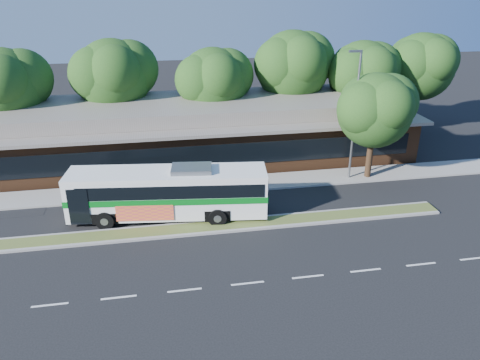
# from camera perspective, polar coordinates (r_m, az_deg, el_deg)

# --- Properties ---
(ground) EXTENTS (120.00, 120.00, 0.00)m
(ground) POSITION_cam_1_polar(r_m,az_deg,el_deg) (26.98, -1.13, -6.31)
(ground) COLOR black
(ground) RESTS_ON ground
(median_strip) EXTENTS (26.00, 1.10, 0.15)m
(median_strip) POSITION_cam_1_polar(r_m,az_deg,el_deg) (27.46, -1.33, -5.55)
(median_strip) COLOR #525D27
(median_strip) RESTS_ON ground
(sidewalk) EXTENTS (44.00, 2.60, 0.12)m
(sidewalk) POSITION_cam_1_polar(r_m,az_deg,el_deg) (32.60, -2.93, -0.66)
(sidewalk) COLOR gray
(sidewalk) RESTS_ON ground
(plaza_building) EXTENTS (33.20, 11.20, 4.45)m
(plaza_building) POSITION_cam_1_polar(r_m,az_deg,el_deg) (37.99, -4.31, 6.23)
(plaza_building) COLOR #4F2D19
(plaza_building) RESTS_ON ground
(lamp_post) EXTENTS (0.93, 0.18, 9.07)m
(lamp_post) POSITION_cam_1_polar(r_m,az_deg,el_deg) (33.07, 13.80, 7.97)
(lamp_post) COLOR slate
(lamp_post) RESTS_ON ground
(tree_bg_a) EXTENTS (6.47, 5.80, 8.63)m
(tree_bg_a) POSITION_cam_1_polar(r_m,az_deg,el_deg) (40.48, -26.20, 10.47)
(tree_bg_a) COLOR black
(tree_bg_a) RESTS_ON ground
(tree_bg_b) EXTENTS (6.69, 6.00, 9.00)m
(tree_bg_b) POSITION_cam_1_polar(r_m,az_deg,el_deg) (40.01, -14.62, 12.38)
(tree_bg_b) COLOR black
(tree_bg_b) RESTS_ON ground
(tree_bg_c) EXTENTS (6.24, 5.60, 8.26)m
(tree_bg_c) POSITION_cam_1_polar(r_m,az_deg,el_deg) (39.35, -2.74, 12.10)
(tree_bg_c) COLOR black
(tree_bg_c) RESTS_ON ground
(tree_bg_d) EXTENTS (6.91, 6.20, 9.37)m
(tree_bg_d) POSITION_cam_1_polar(r_m,az_deg,el_deg) (41.65, 6.97, 13.76)
(tree_bg_d) COLOR black
(tree_bg_d) RESTS_ON ground
(tree_bg_e) EXTENTS (6.47, 5.80, 8.50)m
(tree_bg_e) POSITION_cam_1_polar(r_m,az_deg,el_deg) (42.98, 15.15, 12.52)
(tree_bg_e) COLOR black
(tree_bg_e) RESTS_ON ground
(tree_bg_f) EXTENTS (6.69, 6.00, 8.92)m
(tree_bg_f) POSITION_cam_1_polar(r_m,az_deg,el_deg) (46.62, 21.57, 12.93)
(tree_bg_f) COLOR black
(tree_bg_f) RESTS_ON ground
(transit_bus) EXTENTS (11.91, 3.96, 3.28)m
(transit_bus) POSITION_cam_1_polar(r_m,az_deg,el_deg) (28.02, -8.68, -1.19)
(transit_bus) COLOR white
(transit_bus) RESTS_ON ground
(sidewalk_tree) EXTENTS (5.72, 5.13, 7.57)m
(sidewalk_tree) POSITION_cam_1_polar(r_m,az_deg,el_deg) (33.84, 16.63, 8.40)
(sidewalk_tree) COLOR black
(sidewalk_tree) RESTS_ON ground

